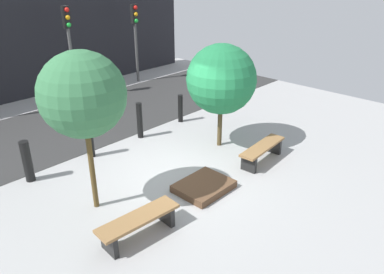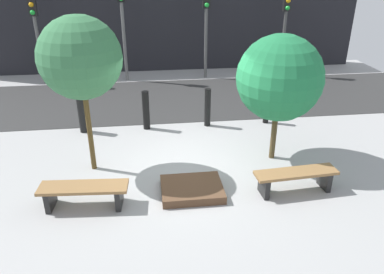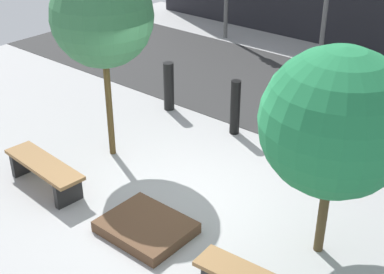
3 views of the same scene
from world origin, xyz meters
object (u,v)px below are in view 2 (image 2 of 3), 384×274
bollard_left (146,110)px  bollard_right (267,108)px  bench_left (84,192)px  tree_behind_right_bench (280,78)px  bollard_far_left (82,114)px  traffic_light_west (35,22)px  bollard_center (208,108)px  traffic_light_mid_west (122,12)px  bench_right (296,177)px  traffic_light_mid_east (206,16)px  planter_bed (192,189)px  traffic_light_east (286,17)px  tree_behind_left_bench (80,58)px

bollard_left → bollard_right: bearing=0.0°
bench_left → tree_behind_right_bench: bearing=23.5°
bollard_far_left → bollard_left: 1.70m
bollard_left → traffic_light_west: (-3.76, 4.71, 1.71)m
bollard_center → traffic_light_mid_west: (-2.39, 4.71, 1.98)m
bench_right → bollard_center: (-1.21, 3.50, 0.21)m
bollard_left → bollard_right: size_ratio=1.18×
bollard_far_left → traffic_light_mid_east: traffic_light_mid_east is taller
planter_bed → tree_behind_right_bench: bearing=31.1°
traffic_light_west → traffic_light_east: traffic_light_east is taller
bollard_center → bollard_far_left: bearing=180.0°
bench_right → bollard_far_left: 5.79m
traffic_light_west → traffic_light_mid_west: (3.08, 0.00, 0.28)m
planter_bed → bollard_left: bollard_left is taller
bollard_far_left → bench_right: bearing=-37.2°
bollard_center → traffic_light_east: 6.27m
tree_behind_left_bench → bollard_center: bearing=35.2°
planter_bed → bollard_center: bearing=75.6°
bench_right → traffic_light_mid_east: 8.47m
bollard_left → bollard_far_left: bearing=180.0°
bollard_right → traffic_light_mid_east: (-1.01, 4.71, 1.90)m
bollard_center → tree_behind_right_bench: bearing=-59.4°
tree_behind_right_bench → bench_right: bearing=-90.0°
traffic_light_mid_west → bollard_left: bearing=-81.7°
bench_left → traffic_light_mid_west: (0.53, 8.20, 2.20)m
bench_right → bollard_center: 3.71m
bollard_center → traffic_light_east: traffic_light_east is taller
traffic_light_mid_east → traffic_light_east: bearing=-0.0°
bollard_left → traffic_light_east: traffic_light_east is taller
bollard_left → traffic_light_east: size_ratio=0.33×
tree_behind_left_bench → tree_behind_right_bench: 4.16m
bollard_right → bollard_far_left: bearing=180.0°
bench_left → bollard_far_left: bollard_far_left is taller
bollard_right → traffic_light_east: bearing=66.3°
bench_right → bollard_right: (0.49, 3.50, 0.13)m
bench_left → bollard_far_left: 3.54m
tree_behind_left_bench → traffic_light_mid_west: traffic_light_mid_west is taller
traffic_light_west → traffic_light_mid_east: traffic_light_mid_east is taller
bollard_far_left → traffic_light_mid_west: 5.22m
bollard_center → traffic_light_west: bearing=139.3°
traffic_light_east → bollard_left: bearing=-139.3°
bollard_center → planter_bed: bearing=-104.4°
tree_behind_left_bench → bollard_far_left: 2.90m
tree_behind_right_bench → traffic_light_west: (-6.68, 6.76, 0.31)m
bollard_center → traffic_light_east: bearing=51.3°
traffic_light_west → traffic_light_mid_east: (6.15, 0.00, 0.11)m
traffic_light_mid_east → bench_right: bearing=-86.3°
tree_behind_left_bench → bollard_right: (4.61, 2.05, -2.04)m
tree_behind_left_bench → tree_behind_right_bench: tree_behind_left_bench is taller
planter_bed → traffic_light_mid_west: (-1.54, 8.00, 2.44)m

